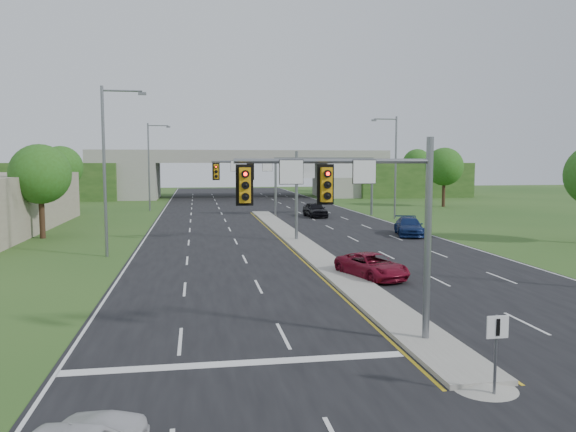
# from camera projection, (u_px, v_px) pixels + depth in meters

# --- Properties ---
(ground) EXTENTS (240.00, 240.00, 0.00)m
(ground) POSITION_uv_depth(u_px,v_px,m) (425.00, 343.00, 19.21)
(ground) COLOR #294D1B
(ground) RESTS_ON ground
(road) EXTENTS (24.00, 160.00, 0.02)m
(road) POSITION_uv_depth(u_px,v_px,m) (278.00, 227.00, 53.58)
(road) COLOR black
(road) RESTS_ON ground
(median) EXTENTS (2.00, 54.00, 0.16)m
(median) POSITION_uv_depth(u_px,v_px,m) (301.00, 244.00, 41.79)
(median) COLOR gray
(median) RESTS_ON road
(median_nose) EXTENTS (2.00, 2.00, 0.16)m
(median_nose) POSITION_uv_depth(u_px,v_px,m) (485.00, 386.00, 15.27)
(median_nose) COLOR gray
(median_nose) RESTS_ON road
(lane_markings) EXTENTS (23.72, 160.00, 0.01)m
(lane_markings) POSITION_uv_depth(u_px,v_px,m) (281.00, 235.00, 47.51)
(lane_markings) COLOR gold
(lane_markings) RESTS_ON road
(signal_mast_near) EXTENTS (6.62, 0.60, 7.00)m
(signal_mast_near) POSITION_uv_depth(u_px,v_px,m) (364.00, 206.00, 18.32)
(signal_mast_near) COLOR slate
(signal_mast_near) RESTS_ON ground
(signal_mast_far) EXTENTS (6.62, 0.60, 7.00)m
(signal_mast_far) POSITION_uv_depth(u_px,v_px,m) (268.00, 181.00, 42.87)
(signal_mast_far) COLOR slate
(signal_mast_far) RESTS_ON ground
(keep_right_sign) EXTENTS (0.60, 0.13, 2.20)m
(keep_right_sign) POSITION_uv_depth(u_px,v_px,m) (497.00, 341.00, 14.62)
(keep_right_sign) COLOR slate
(keep_right_sign) RESTS_ON ground
(sign_gantry) EXTENTS (11.58, 0.44, 6.67)m
(sign_gantry) POSITION_uv_depth(u_px,v_px,m) (323.00, 170.00, 63.90)
(sign_gantry) COLOR slate
(sign_gantry) RESTS_ON ground
(overpass) EXTENTS (80.00, 14.00, 8.10)m
(overpass) POSITION_uv_depth(u_px,v_px,m) (241.00, 177.00, 97.44)
(overpass) COLOR gray
(overpass) RESTS_ON ground
(lightpole_l_mid) EXTENTS (2.85, 0.25, 11.00)m
(lightpole_l_mid) POSITION_uv_depth(u_px,v_px,m) (107.00, 163.00, 36.12)
(lightpole_l_mid) COLOR slate
(lightpole_l_mid) RESTS_ON ground
(lightpole_l_far) EXTENTS (2.85, 0.25, 11.00)m
(lightpole_l_far) POSITION_uv_depth(u_px,v_px,m) (150.00, 162.00, 70.50)
(lightpole_l_far) COLOR slate
(lightpole_l_far) RESTS_ON ground
(lightpole_r_far) EXTENTS (2.85, 0.25, 11.00)m
(lightpole_r_far) POSITION_uv_depth(u_px,v_px,m) (394.00, 163.00, 60.05)
(lightpole_r_far) COLOR slate
(lightpole_r_far) RESTS_ON ground
(tree_l_near) EXTENTS (4.80, 4.80, 7.60)m
(tree_l_near) POSITION_uv_depth(u_px,v_px,m) (40.00, 174.00, 44.95)
(tree_l_near) COLOR #382316
(tree_l_near) RESTS_ON ground
(tree_l_mid) EXTENTS (5.20, 5.20, 8.12)m
(tree_l_mid) POSITION_uv_depth(u_px,v_px,m) (61.00, 167.00, 68.83)
(tree_l_mid) COLOR #382316
(tree_l_mid) RESTS_ON ground
(tree_r_mid) EXTENTS (5.20, 5.20, 8.12)m
(tree_r_mid) POSITION_uv_depth(u_px,v_px,m) (444.00, 167.00, 76.89)
(tree_r_mid) COLOR #382316
(tree_r_mid) RESTS_ON ground
(tree_back_a) EXTENTS (6.00, 6.00, 8.85)m
(tree_back_a) POSITION_uv_depth(u_px,v_px,m) (32.00, 164.00, 104.85)
(tree_back_a) COLOR #382316
(tree_back_a) RESTS_ON ground
(tree_back_b) EXTENTS (5.60, 5.60, 8.32)m
(tree_back_b) POSITION_uv_depth(u_px,v_px,m) (109.00, 165.00, 107.13)
(tree_back_b) COLOR #382316
(tree_back_b) RESTS_ON ground
(tree_back_c) EXTENTS (5.60, 5.60, 8.32)m
(tree_back_c) POSITION_uv_depth(u_px,v_px,m) (352.00, 165.00, 114.88)
(tree_back_c) COLOR #382316
(tree_back_c) RESTS_ON ground
(tree_back_d) EXTENTS (6.00, 6.00, 8.85)m
(tree_back_d) POSITION_uv_depth(u_px,v_px,m) (417.00, 163.00, 117.10)
(tree_back_d) COLOR #382316
(tree_back_d) RESTS_ON ground
(car_far_a) EXTENTS (3.48, 5.12, 1.30)m
(car_far_a) POSITION_uv_depth(u_px,v_px,m) (372.00, 266.00, 29.81)
(car_far_a) COLOR maroon
(car_far_a) RESTS_ON road
(car_far_b) EXTENTS (3.26, 5.52, 1.50)m
(car_far_b) POSITION_uv_depth(u_px,v_px,m) (409.00, 226.00, 47.05)
(car_far_b) COLOR #0C1D4D
(car_far_b) RESTS_ON road
(car_far_c) EXTENTS (2.28, 5.00, 1.66)m
(car_far_c) POSITION_uv_depth(u_px,v_px,m) (315.00, 210.00, 62.73)
(car_far_c) COLOR black
(car_far_c) RESTS_ON road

